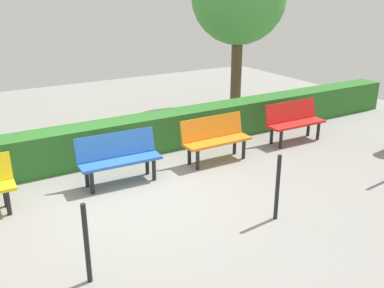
% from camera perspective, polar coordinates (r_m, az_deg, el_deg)
% --- Properties ---
extents(ground_plane, '(17.91, 17.91, 0.00)m').
position_cam_1_polar(ground_plane, '(7.23, -7.81, -6.55)').
color(ground_plane, gray).
extents(bench_red, '(1.38, 0.48, 0.86)m').
position_cam_1_polar(bench_red, '(9.69, 13.23, 3.10)').
color(bench_red, red).
rests_on(bench_red, ground_plane).
extents(bench_orange, '(1.37, 0.46, 0.86)m').
position_cam_1_polar(bench_orange, '(8.36, 3.05, 0.91)').
color(bench_orange, orange).
rests_on(bench_orange, ground_plane).
extents(bench_blue, '(1.42, 0.52, 0.86)m').
position_cam_1_polar(bench_blue, '(7.52, -9.62, -1.58)').
color(bench_blue, blue).
rests_on(bench_blue, ground_plane).
extents(hedge_row, '(13.91, 0.59, 0.75)m').
position_cam_1_polar(hedge_row, '(8.86, -6.48, 1.22)').
color(hedge_row, '#2D6B28').
rests_on(hedge_row, ground_plane).
extents(railing_post_mid, '(0.06, 0.06, 1.00)m').
position_cam_1_polar(railing_post_mid, '(6.36, 11.15, -5.62)').
color(railing_post_mid, black).
rests_on(railing_post_mid, ground_plane).
extents(railing_post_far, '(0.06, 0.06, 1.00)m').
position_cam_1_polar(railing_post_far, '(5.12, -13.66, -12.61)').
color(railing_post_far, black).
rests_on(railing_post_far, ground_plane).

